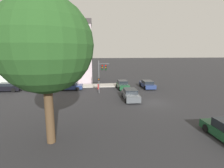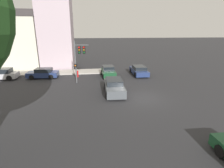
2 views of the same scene
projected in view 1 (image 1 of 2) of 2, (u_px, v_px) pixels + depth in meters
The scene contains 11 objects.
ground_plane at pixel (152, 103), 22.38m from camera, with size 300.00×300.00×0.00m, color #28282B.
rowhouse_backdrop at pixel (50, 57), 36.13m from camera, with size 7.58×17.90×12.58m.
street_tree at pixel (45, 45), 11.43m from camera, with size 6.42×6.42×10.12m.
traffic_signal at pixel (102, 71), 26.80m from camera, with size 0.51×1.83×5.10m.
crossing_car_1 at pixel (123, 85), 30.50m from camera, with size 3.98×1.86×1.48m.
crossing_car_2 at pixel (147, 84), 31.38m from camera, with size 4.80×2.07×1.33m.
crossing_car_3 at pixel (130, 95), 23.74m from camera, with size 4.79×2.08×1.44m.
parked_car_0 at pixel (71, 86), 29.88m from camera, with size 2.06×4.11×1.33m.
parked_car_1 at pixel (39, 87), 29.23m from camera, with size 2.01×3.84×1.45m.
parked_car_2 at pixel (7, 87), 28.66m from camera, with size 1.98×4.64×1.40m.
fire_hydrant at pixel (98, 86), 30.24m from camera, with size 0.22×0.22×0.92m.
Camera 1 is at (-20.76, 7.75, 6.50)m, focal length 28.00 mm.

